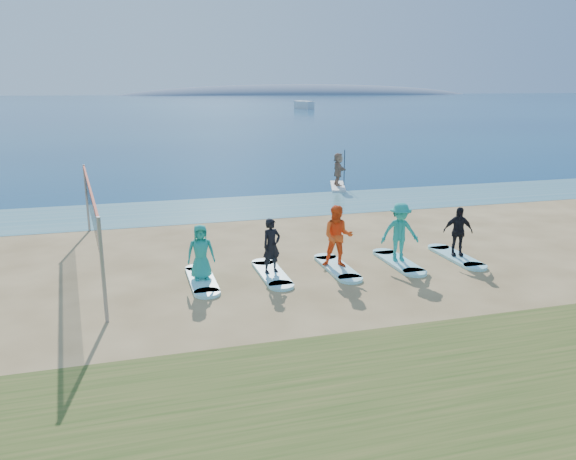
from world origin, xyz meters
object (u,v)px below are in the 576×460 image
object	(u,v)px
student_4	(458,231)
surfboard_1	(272,274)
surfboard_3	(398,262)
surfboard_4	(456,257)
volleyball_net	(91,204)
paddleboarder	(338,169)
student_0	(201,252)
student_1	(272,246)
student_2	(338,236)
student_3	(400,232)
surfboard_2	(337,268)
surfboard_0	(202,280)
boat_offshore_b	(304,109)
paddleboard	(338,186)

from	to	relation	value
student_4	surfboard_1	bearing A→B (deg)	-162.64
surfboard_3	surfboard_4	bearing A→B (deg)	0.00
volleyball_net	student_4	distance (m)	11.24
volleyball_net	paddleboarder	xyz separation A→B (m)	(11.86, 10.54, -0.92)
student_0	student_1	bearing A→B (deg)	0.71
student_1	surfboard_3	size ratio (longest dim) A/B	0.72
student_1	surfboard_1	bearing A→B (deg)	0.00
student_2	surfboard_3	size ratio (longest dim) A/B	0.84
volleyball_net	student_0	distance (m)	3.87
student_3	surfboard_2	bearing A→B (deg)	-170.67
volleyball_net	surfboard_2	bearing A→B (deg)	-18.69
student_0	student_4	xyz separation A→B (m)	(8.04, 0.00, 0.01)
volleyball_net	surfboard_4	xyz separation A→B (m)	(10.94, -2.34, -1.86)
surfboard_3	surfboard_1	bearing A→B (deg)	180.00
volleyball_net	student_1	size ratio (longest dim) A/B	5.71
surfboard_1	student_2	size ratio (longest dim) A/B	1.19
student_2	paddleboarder	bearing A→B (deg)	90.50
surfboard_0	surfboard_1	world-z (taller)	same
student_3	surfboard_4	xyz separation A→B (m)	(2.01, 0.00, -0.95)
boat_offshore_b	student_4	size ratio (longest dim) A/B	3.71
student_0	student_4	world-z (taller)	student_4
student_2	surfboard_2	bearing A→B (deg)	0.00
surfboard_1	surfboard_2	size ratio (longest dim) A/B	1.00
paddleboard	surfboard_4	world-z (taller)	paddleboard
surfboard_3	surfboard_4	world-z (taller)	same
student_0	surfboard_4	xyz separation A→B (m)	(8.04, 0.00, -0.82)
paddleboard	surfboard_0	xyz separation A→B (m)	(-8.96, -12.88, -0.01)
surfboard_3	student_3	xyz separation A→B (m)	(0.00, 0.00, 0.95)
surfboard_0	student_2	distance (m)	4.14
surfboard_0	surfboard_3	world-z (taller)	same
student_0	surfboard_1	world-z (taller)	student_0
surfboard_0	surfboard_1	size ratio (longest dim) A/B	1.00
surfboard_0	student_2	size ratio (longest dim) A/B	1.19
volleyball_net	boat_offshore_b	distance (m)	115.79
paddleboarder	student_2	xyz separation A→B (m)	(-4.93, -12.88, 0.03)
boat_offshore_b	surfboard_2	size ratio (longest dim) A/B	2.64
paddleboard	student_4	xyz separation A→B (m)	(-0.91, -12.88, 0.81)
student_2	surfboard_3	world-z (taller)	student_2
boat_offshore_b	student_4	bearing A→B (deg)	-122.27
surfboard_0	student_3	distance (m)	6.11
surfboard_0	boat_offshore_b	bearing A→B (deg)	71.06
paddleboarder	surfboard_1	distance (m)	14.67
surfboard_1	student_1	distance (m)	0.84
paddleboard	student_4	bearing A→B (deg)	-75.78
volleyball_net	paddleboarder	world-z (taller)	volleyball_net
student_1	surfboard_2	distance (m)	2.18
surfboard_0	volleyball_net	bearing A→B (deg)	141.09
surfboard_2	surfboard_4	bearing A→B (deg)	0.00
student_1	student_2	world-z (taller)	student_2
surfboard_0	surfboard_3	bearing A→B (deg)	0.00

